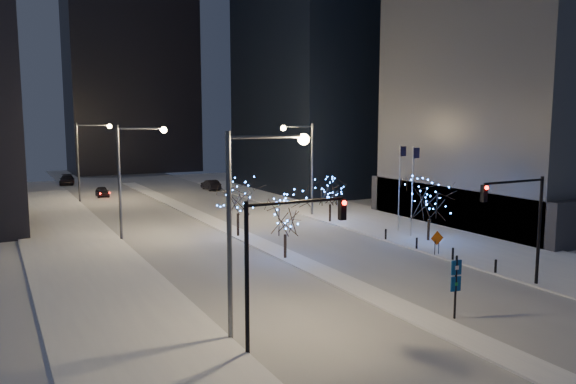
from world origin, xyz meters
TOP-DOWN VIEW (x-y plane):
  - ground at (0.00, 0.00)m, footprint 160.00×160.00m
  - road at (0.00, 35.00)m, footprint 20.00×130.00m
  - median at (0.00, 30.00)m, footprint 2.00×80.00m
  - east_sidewalk at (15.00, 20.00)m, footprint 10.00×90.00m
  - west_sidewalk at (-14.00, 20.00)m, footprint 8.00×90.00m
  - midrise_block at (34.00, 18.00)m, footprint 30.00×22.00m
  - plinth at (34.00, 18.00)m, footprint 30.00×24.00m
  - horizon_block at (6.00, 92.00)m, footprint 24.00×14.00m
  - street_lamp_w_near at (-8.94, 2.00)m, footprint 4.40×0.56m
  - street_lamp_w_mid at (-8.94, 27.00)m, footprint 4.40×0.56m
  - street_lamp_w_far at (-8.94, 52.00)m, footprint 4.40×0.56m
  - street_lamp_east at (10.08, 30.00)m, footprint 3.90×0.56m
  - traffic_signal_west at (-8.44, -0.00)m, footprint 5.26×0.43m
  - traffic_signal_east at (8.94, 1.00)m, footprint 5.26×0.43m
  - flagpoles at (13.37, 17.25)m, footprint 1.35×2.60m
  - bollards at (10.20, 10.00)m, footprint 0.16×12.16m
  - car_near at (-6.52, 56.31)m, footprint 1.81×4.03m
  - car_mid at (9.00, 56.16)m, footprint 1.64×4.57m
  - car_far at (-9.00, 73.39)m, footprint 2.96×5.56m
  - holiday_tree_median_near at (-0.50, 14.41)m, footprint 4.58×4.58m
  - holiday_tree_median_far at (-0.50, 23.47)m, footprint 4.47×4.47m
  - holiday_tree_plaza_near at (13.22, 13.99)m, footprint 4.73×4.73m
  - holiday_tree_plaza_far at (10.50, 25.51)m, footprint 4.56×4.56m
  - wayfinding_sign at (1.57, -0.98)m, footprint 0.61×0.15m
  - construction_sign at (10.30, 9.81)m, footprint 1.10×0.23m

SIDE VIEW (x-z plane):
  - ground at x=0.00m, z-range 0.00..0.00m
  - road at x=0.00m, z-range 0.00..0.02m
  - median at x=0.00m, z-range 0.00..0.15m
  - east_sidewalk at x=15.00m, z-range 0.00..0.15m
  - west_sidewalk at x=-14.00m, z-range 0.00..0.15m
  - bollards at x=10.20m, z-range 0.15..1.05m
  - car_near at x=-6.52m, z-range 0.00..1.34m
  - car_mid at x=9.00m, z-range 0.00..1.50m
  - car_far at x=-9.00m, z-range 0.00..1.53m
  - construction_sign at x=10.30m, z-range 0.34..2.17m
  - plinth at x=34.00m, z-range 0.00..4.00m
  - wayfinding_sign at x=1.57m, z-range 0.39..3.83m
  - holiday_tree_plaza_far at x=10.50m, z-range 0.88..5.60m
  - holiday_tree_median_near at x=-0.50m, z-range 0.88..6.05m
  - holiday_tree_median_far at x=-0.50m, z-range 1.00..6.23m
  - holiday_tree_plaza_near at x=13.22m, z-range 0.88..6.49m
  - traffic_signal_west at x=-8.44m, z-range 1.26..8.26m
  - traffic_signal_east at x=8.94m, z-range 1.26..8.26m
  - flagpoles at x=13.37m, z-range 0.80..8.80m
  - street_lamp_east at x=10.08m, z-range 1.45..11.45m
  - street_lamp_w_near at x=-8.94m, z-range 1.50..11.50m
  - street_lamp_w_mid at x=-8.94m, z-range 1.50..11.50m
  - street_lamp_w_far at x=-8.94m, z-range 1.50..11.50m
  - midrise_block at x=34.00m, z-range 0.00..30.00m
  - horizon_block at x=6.00m, z-range 0.00..42.00m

